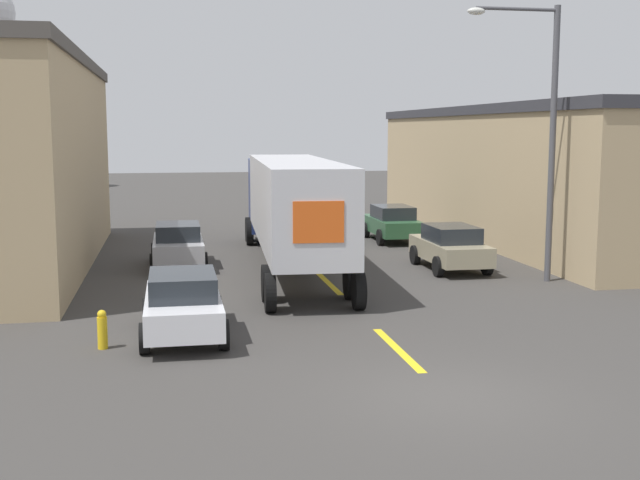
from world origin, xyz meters
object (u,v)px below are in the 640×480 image
parked_car_right_mid (450,247)px  street_lamp (543,124)px  semi_truck (290,201)px  parked_car_left_far (178,244)px  fire_hydrant (102,329)px  parked_car_right_far (392,223)px  parked_car_left_near (183,304)px

parked_car_right_mid → street_lamp: 5.33m
semi_truck → parked_car_right_mid: 5.82m
parked_car_left_far → fire_hydrant: 10.79m
parked_car_left_far → parked_car_right_mid: bearing=-14.1°
parked_car_right_far → parked_car_left_far: same height
semi_truck → parked_car_right_mid: (5.37, -1.64, -1.55)m
parked_car_left_near → parked_car_right_mid: bearing=39.5°
parked_car_left_near → parked_car_right_far: bearing=58.4°
parked_car_right_far → parked_car_left_near: size_ratio=1.00×
semi_truck → fire_hydrant: (-5.68, -9.94, -1.92)m
parked_car_right_far → street_lamp: bearing=-78.7°
parked_car_right_far → parked_car_left_far: (-9.27, -5.08, 0.00)m
parked_car_left_far → street_lamp: 13.00m
fire_hydrant → street_lamp: bearing=23.6°
parked_car_right_far → street_lamp: street_lamp is taller
semi_truck → parked_car_left_far: 4.26m
parked_car_right_far → parked_car_right_mid: same height
semi_truck → street_lamp: (7.37, -4.24, 2.66)m
parked_car_left_far → fire_hydrant: parked_car_left_far is taller
parked_car_left_far → parked_car_right_mid: size_ratio=1.00×
parked_car_left_far → street_lamp: size_ratio=0.48×
semi_truck → fire_hydrant: 11.61m
semi_truck → parked_car_right_mid: semi_truck is taller
fire_hydrant → semi_truck: bearing=60.2°
semi_truck → parked_car_right_mid: size_ratio=3.88×
semi_truck → street_lamp: 8.91m
street_lamp → fire_hydrant: 14.96m
parked_car_right_mid → semi_truck: bearing=163.0°
semi_truck → parked_car_left_far: bearing=173.1°
parked_car_right_far → parked_car_left_near: same height
parked_car_left_near → fire_hydrant: size_ratio=4.69×
parked_car_right_mid → street_lamp: street_lamp is taller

